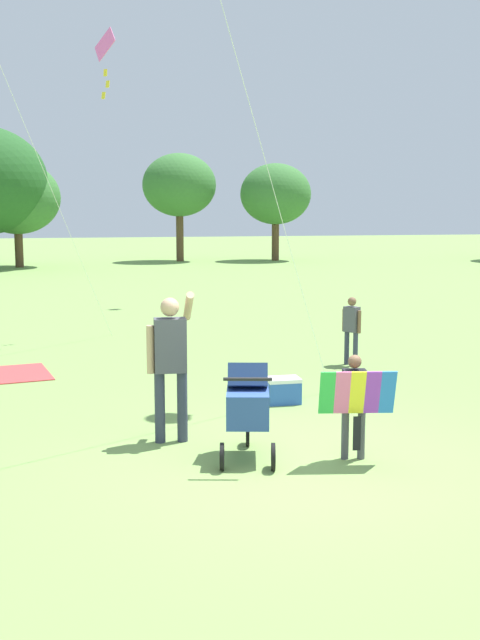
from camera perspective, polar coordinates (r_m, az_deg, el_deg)
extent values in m
plane|color=#75994C|center=(8.13, 4.14, -10.69)|extent=(120.00, 120.00, 0.00)
cylinder|color=brown|center=(35.36, -15.93, 4.99)|extent=(0.36, 0.36, 1.54)
ellipsoid|color=#387033|center=(35.31, -16.08, 8.65)|extent=(3.72, 3.35, 3.16)
cylinder|color=brown|center=(37.90, -4.44, 6.03)|extent=(0.36, 0.36, 2.24)
ellipsoid|color=#387033|center=(37.89, -4.48, 9.87)|extent=(3.55, 3.19, 3.01)
cylinder|color=brown|center=(38.32, 2.61, 5.77)|extent=(0.36, 0.36, 1.85)
ellipsoid|color=#387033|center=(38.29, 2.64, 9.24)|extent=(3.47, 3.13, 2.95)
cylinder|color=#4C4C51|center=(8.37, 8.90, -8.24)|extent=(0.08, 0.08, 0.55)
cylinder|color=#4C4C51|center=(8.34, 7.73, -8.27)|extent=(0.08, 0.08, 0.55)
cube|color=black|center=(8.23, 8.39, -5.03)|extent=(0.26, 0.19, 0.41)
cylinder|color=brown|center=(8.26, 9.41, -5.20)|extent=(0.06, 0.06, 0.37)
cylinder|color=brown|center=(8.21, 7.35, -5.25)|extent=(0.06, 0.06, 0.37)
sphere|color=brown|center=(8.17, 8.43, -3.04)|extent=(0.14, 0.14, 0.14)
cube|color=blue|center=(8.12, 10.80, -5.24)|extent=(0.18, 0.19, 0.47)
cube|color=purple|center=(8.09, 9.71, -5.27)|extent=(0.18, 0.19, 0.47)
cube|color=yellow|center=(8.06, 8.62, -5.30)|extent=(0.18, 0.19, 0.47)
cube|color=pink|center=(8.03, 7.52, -5.32)|extent=(0.18, 0.19, 0.47)
cube|color=green|center=(8.00, 6.41, -5.34)|extent=(0.18, 0.19, 0.47)
cube|color=black|center=(8.15, 8.58, -8.24)|extent=(0.08, 0.03, 0.36)
cylinder|color=#33384C|center=(8.84, -5.91, -6.41)|extent=(0.12, 0.12, 0.81)
cylinder|color=#33384C|center=(8.86, -4.26, -6.36)|extent=(0.12, 0.12, 0.81)
cube|color=#4C4C56|center=(8.69, -5.15, -1.86)|extent=(0.36, 0.24, 0.61)
cylinder|color=tan|center=(8.69, -6.60, -2.17)|extent=(0.09, 0.09, 0.54)
cylinder|color=tan|center=(8.78, -3.80, 1.01)|extent=(0.11, 0.50, 0.38)
sphere|color=tan|center=(8.63, -5.18, 0.95)|extent=(0.21, 0.21, 0.21)
cylinder|color=black|center=(8.74, 0.57, -8.34)|extent=(0.10, 0.28, 0.28)
cylinder|color=black|center=(7.98, -1.33, -9.99)|extent=(0.10, 0.28, 0.28)
cylinder|color=black|center=(7.98, 2.46, -9.99)|extent=(0.10, 0.28, 0.28)
cube|color=#2D4C93|center=(8.22, 0.57, -6.38)|extent=(0.57, 0.72, 0.36)
cube|color=navy|center=(8.28, 0.57, -4.15)|extent=(0.50, 0.49, 0.35)
cylinder|color=black|center=(7.68, 0.57, -4.37)|extent=(0.48, 0.14, 0.04)
cylinder|color=silver|center=(9.84, 2.18, 10.59)|extent=(2.30, 1.79, 6.08)
cube|color=pink|center=(16.38, -9.90, 19.34)|extent=(0.38, 0.76, 0.74)
cube|color=yellow|center=(16.32, -9.87, 17.47)|extent=(0.08, 0.07, 0.14)
cube|color=yellow|center=(16.27, -9.70, 16.72)|extent=(0.09, 0.08, 0.14)
cube|color=yellow|center=(16.24, -10.00, 15.94)|extent=(0.09, 0.08, 0.14)
cylinder|color=silver|center=(14.58, -13.48, 8.81)|extent=(2.07, 2.98, 5.65)
cylinder|color=#33384C|center=(13.11, 8.48, -2.13)|extent=(0.08, 0.08, 0.57)
cylinder|color=#33384C|center=(13.21, 7.85, -2.04)|extent=(0.08, 0.08, 0.57)
cube|color=#4C4C56|center=(13.08, 8.21, 0.05)|extent=(0.27, 0.29, 0.43)
cylinder|color=brown|center=(13.00, 8.76, -0.14)|extent=(0.06, 0.06, 0.38)
cylinder|color=brown|center=(13.18, 7.66, -0.01)|extent=(0.06, 0.06, 0.38)
sphere|color=brown|center=(13.04, 8.23, 1.36)|extent=(0.15, 0.15, 0.15)
cube|color=#CC3D3D|center=(12.88, -16.86, -3.85)|extent=(1.57, 1.60, 0.02)
cube|color=#2D5BB7|center=(10.59, 3.18, -5.32)|extent=(0.44, 0.32, 0.30)
cube|color=white|center=(10.55, 3.19, -4.40)|extent=(0.45, 0.33, 0.05)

